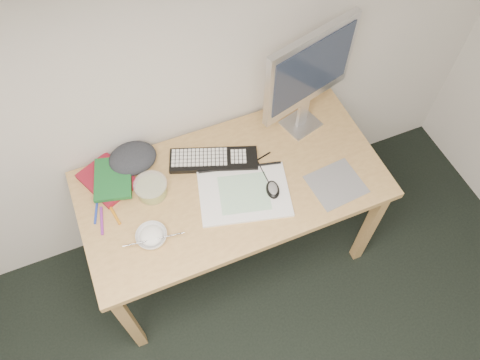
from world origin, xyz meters
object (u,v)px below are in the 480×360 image
object	(u,v)px
desk	(233,192)
keyboard	(214,160)
sketchpad	(244,194)
rice_bowl	(152,237)
monitor	(310,72)

from	to	relation	value
desk	keyboard	distance (m)	0.18
sketchpad	rice_bowl	xyz separation A→B (m)	(-0.45, -0.05, 0.02)
desk	keyboard	bearing A→B (deg)	103.91
keyboard	monitor	world-z (taller)	monitor
monitor	desk	bearing A→B (deg)	-172.23
rice_bowl	sketchpad	bearing A→B (deg)	6.97
rice_bowl	monitor	bearing A→B (deg)	20.51
desk	rice_bowl	xyz separation A→B (m)	(-0.42, -0.13, 0.10)
sketchpad	rice_bowl	world-z (taller)	rice_bowl
keyboard	rice_bowl	bearing A→B (deg)	-124.04
desk	sketchpad	bearing A→B (deg)	-70.46
keyboard	sketchpad	bearing A→B (deg)	-53.98
sketchpad	keyboard	xyz separation A→B (m)	(-0.06, 0.22, 0.01)
sketchpad	rice_bowl	size ratio (longest dim) A/B	3.03
desk	rice_bowl	world-z (taller)	rice_bowl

